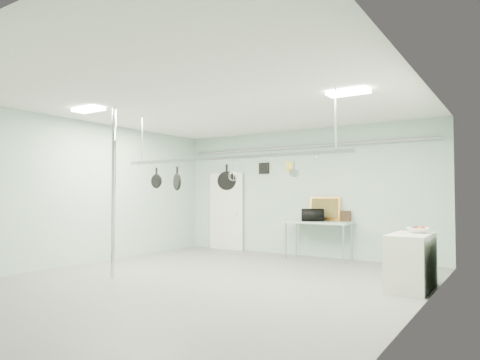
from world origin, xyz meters
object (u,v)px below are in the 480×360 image
Objects in this scene: fruit_bowl at (418,230)px; skillet_left at (156,177)px; chrome_pole at (113,191)px; prep_table at (318,224)px; coffee_canister at (320,217)px; skillet_right at (227,177)px; pot_rack at (224,156)px; microwave at (313,215)px; side_cabinet at (411,262)px; skillet_mid at (177,179)px.

fruit_bowl is 0.93× the size of skillet_left.
prep_table is at bearing 61.29° from chrome_pole.
prep_table is 4.36× the size of fruit_bowl.
coffee_canister is 3.37m from skillet_right.
skillet_left is 1.73m from skillet_right.
chrome_pole reaches higher than skillet_left.
chrome_pole is 2.19m from pot_rack.
chrome_pole is 0.67× the size of pot_rack.
chrome_pole is at bearing -101.54° from skillet_left.
skillet_left is at bearing 34.50° from microwave.
side_cabinet is 3.62m from pot_rack.
chrome_pole is 0.97m from skillet_left.
microwave reaches higher than side_cabinet.
side_cabinet is at bearing -106.57° from fruit_bowl.
prep_table is 0.33× the size of pot_rack.
pot_rack is (-0.40, -3.30, 1.40)m from prep_table.
prep_table is at bearing 138.50° from coffee_canister.
side_cabinet is 2.26× the size of microwave.
skillet_mid is at bearing 49.34° from chrome_pole.
microwave reaches higher than fruit_bowl.
coffee_canister is 0.44× the size of skillet_mid.
pot_rack is 13.07× the size of fruit_bowl.
skillet_right is at bearing 24.75° from chrome_pole.
microwave reaches higher than prep_table.
chrome_pole is 6.74× the size of skillet_mid.
skillet_left is at bearing 76.26° from chrome_pole.
microwave is 1.18× the size of skillet_right.
fruit_bowl is (2.62, -1.98, 0.11)m from prep_table.
skillet_mid is at bearing 42.17° from microwave.
side_cabinet is 3.27× the size of fruit_bowl.
skillet_right is at bearing 0.00° from pot_rack.
chrome_pole is 2.00× the size of prep_table.
skillet_right is at bearing 27.67° from skillet_mid.
pot_rack is at bearing 2.20° from skillet_left.
pot_rack is at bearing -96.91° from prep_table.
coffee_canister is (0.08, -0.07, 0.18)m from prep_table.
coffee_canister is at bearing -41.50° from prep_table.
microwave is 3.88m from skillet_left.
skillet_left reaches higher than fruit_bowl.
fruit_bowl is 3.37m from skillet_right.
side_cabinet is at bearing 20.45° from pot_rack.
skillet_mid is (-4.14, -1.32, 0.90)m from fruit_bowl.
prep_table is 3.37× the size of skillet_mid.
pot_rack is at bearing 25.35° from chrome_pole.
microwave is 1.34× the size of skillet_left.
prep_table is 3.56× the size of skillet_right.
prep_table is 3.28m from fruit_bowl.
skillet_left is at bearing -166.64° from side_cabinet.
chrome_pole is 4.80m from coffee_canister.
pot_rack is 0.37m from skillet_right.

